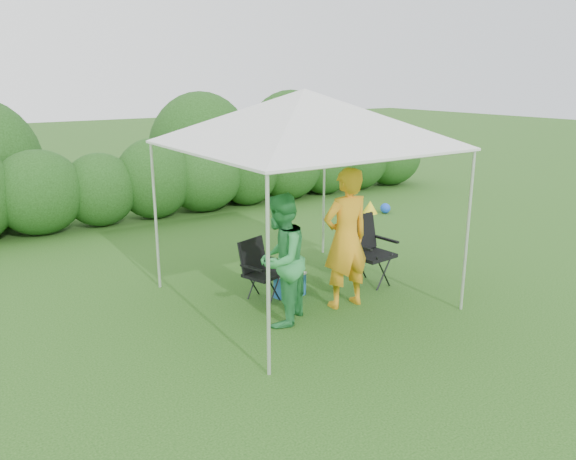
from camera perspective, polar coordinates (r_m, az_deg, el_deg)
ground at (r=7.51m, az=3.76°, el=-8.06°), size 70.00×70.00×0.00m
hedge at (r=12.42m, az=-12.97°, el=4.97°), size 15.54×1.53×1.80m
canopy at (r=7.31m, az=1.66°, el=11.29°), size 3.10×3.10×2.83m
chair_right at (r=8.35m, az=8.11°, el=-1.58°), size 0.67×0.62×1.01m
chair_left at (r=7.69m, az=-2.96°, el=-3.68°), size 0.61×0.59×0.84m
man at (r=7.35m, az=5.89°, el=-0.86°), size 0.71×0.50×1.87m
woman at (r=6.83m, az=-0.77°, el=-3.07°), size 1.01×0.97×1.64m
cooler at (r=7.86m, az=0.19°, el=-5.59°), size 0.47×0.40×0.34m
bottle at (r=7.76m, az=0.73°, el=-3.70°), size 0.06×0.06×0.21m
lawn_toy at (r=12.73m, az=8.73°, el=2.29°), size 0.57×0.48×0.29m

